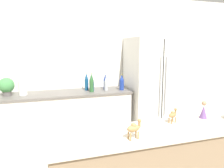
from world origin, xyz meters
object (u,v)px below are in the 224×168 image
Objects in this scene: back_bottle_5 at (87,82)px; camel_figurine_second at (134,128)px; potted_plant at (6,86)px; refrigerator at (152,88)px; back_bottle_0 at (106,84)px; wise_man_figurine_crimson at (204,111)px; camel_figurine at (173,115)px; paper_towel_roll at (23,87)px; back_bottle_1 at (122,82)px; back_bottle_3 at (92,84)px; back_bottle_4 at (92,83)px; back_bottle_2 at (105,82)px.

camel_figurine_second is (-0.12, -2.28, 0.02)m from back_bottle_5.
refrigerator is at bearing -2.16° from potted_plant.
wise_man_figurine_crimson is (0.37, -1.94, 0.03)m from back_bottle_0.
back_bottle_5 is at bearing 87.07° from camel_figurine_second.
back_bottle_0 reaches higher than camel_figurine.
back_bottle_1 is (1.59, -0.09, 0.01)m from paper_towel_roll.
camel_figurine_second is (-0.43, -2.17, 0.05)m from back_bottle_0.
refrigerator is 0.87m from back_bottle_0.
back_bottle_0 is 1.97m from wise_man_figurine_crimson.
paper_towel_roll is 1.01m from back_bottle_5.
camel_figurine is 0.76× the size of wise_man_figurine_crimson.
camel_figurine is (1.35, -2.00, 0.04)m from paper_towel_roll.
back_bottle_1 is 0.90× the size of back_bottle_5.
refrigerator is at bearing 75.44° from wise_man_figurine_crimson.
paper_towel_roll reaches higher than back_bottle_3.
potted_plant is 1.29m from back_bottle_4.
back_bottle_2 reaches higher than potted_plant.
refrigerator reaches higher than wise_man_figurine_crimson.
back_bottle_1 is at bearing -31.38° from back_bottle_2.
camel_figurine_second is 0.88× the size of wise_man_figurine_crimson.
refrigerator is 6.49× the size of potted_plant.
camel_figurine is (-0.84, -1.92, 0.15)m from refrigerator.
potted_plant is at bearing 128.13° from camel_figurine.
back_bottle_1 reaches higher than back_bottle_3.
refrigerator reaches higher than back_bottle_4.
back_bottle_3 is 2.23m from camel_figurine_second.
back_bottle_1 is 0.87× the size of back_bottle_4.
refrigerator is at bearing -2.34° from back_bottle_0.
back_bottle_2 is 0.26m from back_bottle_3.
paper_towel_roll reaches higher than camel_figurine.
back_bottle_5 is (-0.08, 0.06, 0.04)m from back_bottle_3.
back_bottle_4 reaches higher than back_bottle_2.
back_bottle_2 is 1.93× the size of camel_figurine_second.
refrigerator is 1.13m from back_bottle_4.
back_bottle_1 is 0.98× the size of back_bottle_2.
back_bottle_1 is 1.89× the size of camel_figurine_second.
refrigerator reaches higher than paper_towel_roll.
camel_figurine is at bearing -113.50° from refrigerator.
refrigerator is 10.97× the size of wise_man_figurine_crimson.
back_bottle_3 is (1.09, 0.01, -0.01)m from paper_towel_roll.
back_bottle_0 is 1.96m from camel_figurine.
wise_man_figurine_crimson is at bearing -79.24° from back_bottle_0.
paper_towel_roll is at bearing -179.67° from back_bottle_3.
back_bottle_4 is (1.06, -0.10, 0.03)m from paper_towel_roll.
refrigerator is 7.21× the size of back_bottle_0.
back_bottle_1 is at bearing -179.27° from refrigerator.
back_bottle_3 is at bearing 0.33° from paper_towel_roll.
back_bottle_1 is 0.29m from back_bottle_2.
camel_figurine_second is (-1.29, -2.13, 0.16)m from refrigerator.
back_bottle_5 reaches higher than back_bottle_3.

